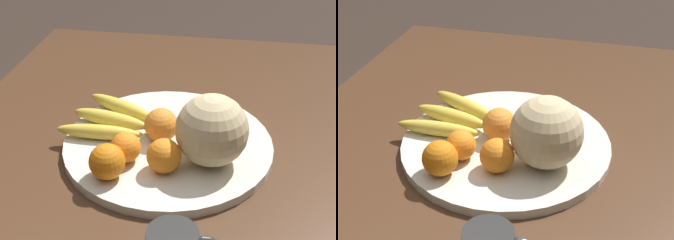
% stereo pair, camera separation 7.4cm
% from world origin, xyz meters
% --- Properties ---
extents(kitchen_table, '(1.34, 0.97, 0.77)m').
position_xyz_m(kitchen_table, '(0.00, 0.00, 0.67)').
color(kitchen_table, '#4C301E').
rests_on(kitchen_table, ground_plane).
extents(fruit_bowl, '(0.44, 0.44, 0.02)m').
position_xyz_m(fruit_bowl, '(0.03, -0.01, 0.78)').
color(fruit_bowl, silver).
rests_on(fruit_bowl, kitchen_table).
extents(melon, '(0.14, 0.14, 0.14)m').
position_xyz_m(melon, '(-0.03, -0.11, 0.86)').
color(melon, beige).
rests_on(melon, fruit_bowl).
extents(banana_bunch, '(0.18, 0.21, 0.03)m').
position_xyz_m(banana_bunch, '(0.07, 0.12, 0.81)').
color(banana_bunch, '#473819').
rests_on(banana_bunch, fruit_bowl).
extents(orange_front_left, '(0.07, 0.07, 0.07)m').
position_xyz_m(orange_front_left, '(-0.07, -0.02, 0.82)').
color(orange_front_left, orange).
rests_on(orange_front_left, fruit_bowl).
extents(orange_front_right, '(0.07, 0.07, 0.07)m').
position_xyz_m(orange_front_right, '(-0.11, 0.08, 0.82)').
color(orange_front_right, orange).
rests_on(orange_front_right, fruit_bowl).
extents(orange_mid_center, '(0.07, 0.07, 0.07)m').
position_xyz_m(orange_mid_center, '(0.03, -0.00, 0.83)').
color(orange_mid_center, orange).
rests_on(orange_mid_center, fruit_bowl).
extents(orange_back_left, '(0.06, 0.06, 0.06)m').
position_xyz_m(orange_back_left, '(-0.05, 0.06, 0.82)').
color(orange_back_left, orange).
rests_on(orange_back_left, fruit_bowl).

